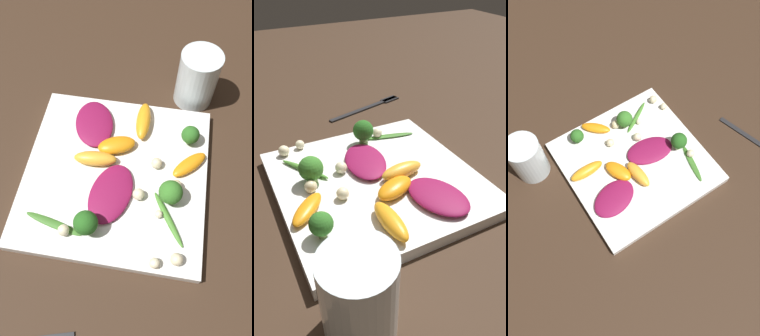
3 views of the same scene
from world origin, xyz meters
TOP-DOWN VIEW (x-y plane):
  - ground_plane at (0.00, 0.00)m, footprint 2.40×2.40m
  - plate at (0.00, 0.00)m, footprint 0.30×0.30m
  - drinking_glass at (0.20, -0.12)m, footprint 0.07×0.07m
  - radicchio_leaf_0 at (-0.04, 0.00)m, footprint 0.12×0.08m
  - radicchio_leaf_1 at (0.09, 0.05)m, footprint 0.11×0.09m
  - orange_segment_0 at (0.02, 0.04)m, footprint 0.03×0.07m
  - orange_segment_1 at (0.10, -0.03)m, footprint 0.08×0.03m
  - orange_segment_2 at (0.05, 0.01)m, footprint 0.05×0.07m
  - orange_segment_3 at (0.03, -0.12)m, footprint 0.07×0.07m
  - broccoli_floret_0 at (-0.03, -0.09)m, footprint 0.04×0.04m
  - broccoli_floret_1 at (0.08, -0.11)m, footprint 0.03×0.03m
  - broccoli_floret_2 at (-0.10, 0.02)m, footprint 0.04×0.04m
  - arugula_sprig_0 at (-0.07, -0.09)m, footprint 0.09×0.06m
  - arugula_sprig_1 at (-0.10, 0.08)m, footprint 0.03×0.09m
  - macadamia_nut_0 at (0.02, -0.06)m, footprint 0.02×0.02m
  - macadamia_nut_1 at (-0.01, -0.10)m, footprint 0.02×0.02m
  - macadamia_nut_2 at (-0.04, -0.04)m, footprint 0.02×0.02m
  - macadamia_nut_3 at (-0.13, -0.11)m, footprint 0.02×0.02m
  - macadamia_nut_4 at (-0.14, -0.08)m, footprint 0.02×0.02m
  - macadamia_nut_5 at (-0.11, 0.06)m, footprint 0.02×0.02m
  - macadamia_nut_6 at (-0.06, -0.08)m, footprint 0.01×0.01m

SIDE VIEW (x-z plane):
  - ground_plane at x=0.00m, z-range 0.00..0.00m
  - plate at x=0.00m, z-range 0.00..0.02m
  - arugula_sprig_1 at x=-0.10m, z-range 0.02..0.02m
  - arugula_sprig_0 at x=-0.07m, z-range 0.02..0.03m
  - macadamia_nut_6 at x=-0.06m, z-range 0.02..0.03m
  - radicchio_leaf_0 at x=-0.04m, z-range 0.02..0.03m
  - radicchio_leaf_1 at x=0.09m, z-range 0.02..0.03m
  - orange_segment_3 at x=0.03m, z-range 0.02..0.03m
  - macadamia_nut_4 at x=-0.14m, z-range 0.02..0.03m
  - macadamia_nut_5 at x=-0.11m, z-range 0.02..0.04m
  - macadamia_nut_0 at x=0.02m, z-range 0.02..0.04m
  - macadamia_nut_3 at x=-0.13m, z-range 0.02..0.04m
  - macadamia_nut_1 at x=-0.01m, z-range 0.02..0.04m
  - macadamia_nut_2 at x=-0.04m, z-range 0.02..0.04m
  - orange_segment_2 at x=0.05m, z-range 0.02..0.04m
  - orange_segment_1 at x=0.10m, z-range 0.02..0.04m
  - orange_segment_0 at x=0.02m, z-range 0.02..0.04m
  - broccoli_floret_1 at x=0.08m, z-range 0.02..0.06m
  - broccoli_floret_0 at x=-0.03m, z-range 0.02..0.07m
  - broccoli_floret_2 at x=-0.10m, z-range 0.02..0.07m
  - drinking_glass at x=0.20m, z-range 0.00..0.10m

